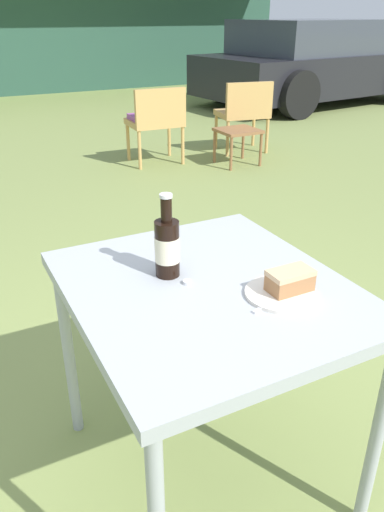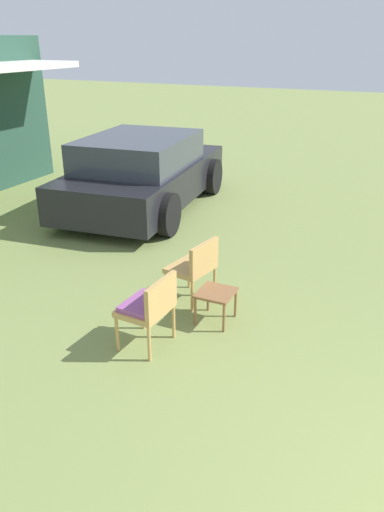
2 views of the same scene
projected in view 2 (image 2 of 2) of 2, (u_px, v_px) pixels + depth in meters
parked_car at (143, 173)px, 9.24m from camera, size 4.27×2.48×1.37m
wicker_chair_cushioned at (149, 305)px, 5.07m from camera, size 0.56×0.47×0.79m
wicker_chair_plain at (195, 265)px, 5.96m from camera, size 0.61×0.53×0.79m
garden_side_table at (216, 296)px, 5.58m from camera, size 0.41×0.39×0.37m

